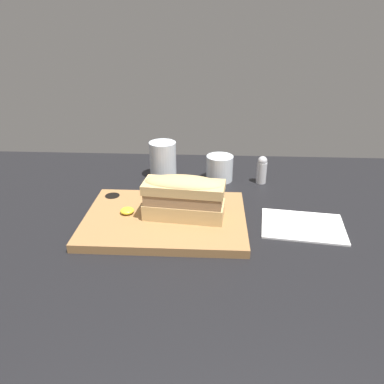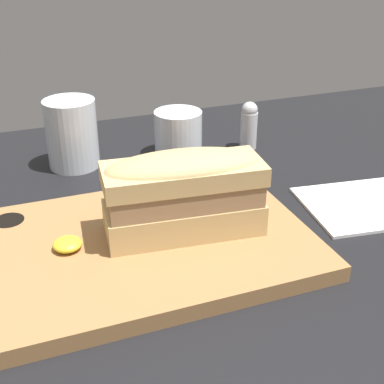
# 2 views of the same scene
# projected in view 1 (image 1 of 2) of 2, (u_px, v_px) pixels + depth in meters

# --- Properties ---
(dining_table) EXTENTS (1.60, 0.99, 0.02)m
(dining_table) POSITION_uv_depth(u_px,v_px,m) (159.00, 240.00, 0.78)
(dining_table) COLOR black
(dining_table) RESTS_ON ground
(serving_board) EXTENTS (0.35, 0.25, 0.02)m
(serving_board) POSITION_uv_depth(u_px,v_px,m) (165.00, 219.00, 0.82)
(serving_board) COLOR #9E7042
(serving_board) RESTS_ON dining_table
(sandwich) EXTENTS (0.18, 0.09, 0.09)m
(sandwich) POSITION_uv_depth(u_px,v_px,m) (184.00, 196.00, 0.79)
(sandwich) COLOR tan
(sandwich) RESTS_ON serving_board
(mustard_dollop) EXTENTS (0.03, 0.03, 0.01)m
(mustard_dollop) POSITION_uv_depth(u_px,v_px,m) (127.00, 211.00, 0.83)
(mustard_dollop) COLOR yellow
(mustard_dollop) RESTS_ON serving_board
(water_glass) EXTENTS (0.07, 0.07, 0.10)m
(water_glass) POSITION_uv_depth(u_px,v_px,m) (163.00, 162.00, 1.04)
(water_glass) COLOR silver
(water_glass) RESTS_ON dining_table
(wine_glass) EXTENTS (0.07, 0.07, 0.07)m
(wine_glass) POSITION_uv_depth(u_px,v_px,m) (220.00, 169.00, 1.03)
(wine_glass) COLOR silver
(wine_glass) RESTS_ON dining_table
(napkin) EXTENTS (0.19, 0.15, 0.00)m
(napkin) POSITION_uv_depth(u_px,v_px,m) (303.00, 226.00, 0.81)
(napkin) COLOR white
(napkin) RESTS_ON dining_table
(salt_shaker) EXTENTS (0.03, 0.03, 0.08)m
(salt_shaker) POSITION_uv_depth(u_px,v_px,m) (262.00, 169.00, 1.01)
(salt_shaker) COLOR silver
(salt_shaker) RESTS_ON dining_table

